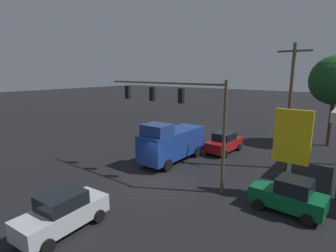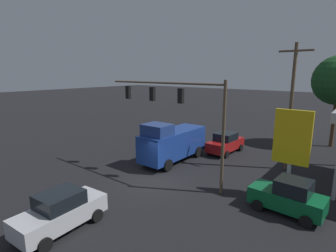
{
  "view_description": "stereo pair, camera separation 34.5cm",
  "coord_description": "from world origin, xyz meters",
  "px_view_note": "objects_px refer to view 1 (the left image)",
  "views": [
    {
      "loc": [
        -11.35,
        12.97,
        7.61
      ],
      "look_at": [
        0.0,
        -2.0,
        3.72
      ],
      "focal_mm": 28.0,
      "sensor_mm": 36.0,
      "label": 1
    },
    {
      "loc": [
        -11.63,
        12.76,
        7.61
      ],
      "look_at": [
        0.0,
        -2.0,
        3.72
      ],
      "focal_mm": 28.0,
      "sensor_mm": 36.0,
      "label": 2
    }
  ],
  "objects_px": {
    "delivery_truck": "(171,142)",
    "hatchback_crossing": "(289,196)",
    "utility_pole": "(290,105)",
    "price_sign": "(292,140)",
    "traffic_signal_assembly": "(176,105)",
    "street_tree": "(336,80)",
    "sedan_far": "(63,212)",
    "sedan_waiting": "(224,142)"
  },
  "relations": [
    {
      "from": "delivery_truck",
      "to": "hatchback_crossing",
      "type": "relative_size",
      "value": 1.75
    },
    {
      "from": "utility_pole",
      "to": "price_sign",
      "type": "bearing_deg",
      "value": 105.45
    },
    {
      "from": "traffic_signal_assembly",
      "to": "street_tree",
      "type": "bearing_deg",
      "value": -114.5
    },
    {
      "from": "traffic_signal_assembly",
      "to": "hatchback_crossing",
      "type": "xyz_separation_m",
      "value": [
        -7.61,
        -0.11,
        -4.47
      ]
    },
    {
      "from": "hatchback_crossing",
      "to": "delivery_truck",
      "type": "bearing_deg",
      "value": -12.28
    },
    {
      "from": "sedan_far",
      "to": "street_tree",
      "type": "distance_m",
      "value": 27.19
    },
    {
      "from": "sedan_waiting",
      "to": "delivery_truck",
      "type": "distance_m",
      "value": 5.81
    },
    {
      "from": "sedan_waiting",
      "to": "hatchback_crossing",
      "type": "relative_size",
      "value": 1.15
    },
    {
      "from": "traffic_signal_assembly",
      "to": "hatchback_crossing",
      "type": "bearing_deg",
      "value": -179.16
    },
    {
      "from": "utility_pole",
      "to": "hatchback_crossing",
      "type": "bearing_deg",
      "value": 105.27
    },
    {
      "from": "price_sign",
      "to": "street_tree",
      "type": "distance_m",
      "value": 15.17
    },
    {
      "from": "sedan_waiting",
      "to": "street_tree",
      "type": "xyz_separation_m",
      "value": [
        -7.71,
        -8.69,
        5.82
      ]
    },
    {
      "from": "utility_pole",
      "to": "hatchback_crossing",
      "type": "relative_size",
      "value": 2.5
    },
    {
      "from": "sedan_far",
      "to": "hatchback_crossing",
      "type": "height_order",
      "value": "hatchback_crossing"
    },
    {
      "from": "traffic_signal_assembly",
      "to": "hatchback_crossing",
      "type": "relative_size",
      "value": 2.53
    },
    {
      "from": "utility_pole",
      "to": "sedan_waiting",
      "type": "bearing_deg",
      "value": -10.59
    },
    {
      "from": "utility_pole",
      "to": "sedan_waiting",
      "type": "height_order",
      "value": "utility_pole"
    },
    {
      "from": "utility_pole",
      "to": "delivery_truck",
      "type": "relative_size",
      "value": 1.43
    },
    {
      "from": "sedan_far",
      "to": "delivery_truck",
      "type": "xyz_separation_m",
      "value": [
        1.79,
        -11.3,
        0.74
      ]
    },
    {
      "from": "price_sign",
      "to": "delivery_truck",
      "type": "xyz_separation_m",
      "value": [
        9.62,
        -0.94,
        -1.97
      ]
    },
    {
      "from": "sedan_waiting",
      "to": "sedan_far",
      "type": "relative_size",
      "value": 0.99
    },
    {
      "from": "price_sign",
      "to": "hatchback_crossing",
      "type": "height_order",
      "value": "price_sign"
    },
    {
      "from": "street_tree",
      "to": "delivery_truck",
      "type": "bearing_deg",
      "value": 53.83
    },
    {
      "from": "utility_pole",
      "to": "hatchback_crossing",
      "type": "height_order",
      "value": "utility_pole"
    },
    {
      "from": "traffic_signal_assembly",
      "to": "utility_pole",
      "type": "height_order",
      "value": "utility_pole"
    },
    {
      "from": "sedan_waiting",
      "to": "sedan_far",
      "type": "height_order",
      "value": "same"
    },
    {
      "from": "utility_pole",
      "to": "street_tree",
      "type": "distance_m",
      "value": 10.09
    },
    {
      "from": "traffic_signal_assembly",
      "to": "sedan_waiting",
      "type": "xyz_separation_m",
      "value": [
        0.04,
        -8.13,
        -4.46
      ]
    },
    {
      "from": "sedan_waiting",
      "to": "traffic_signal_assembly",
      "type": "bearing_deg",
      "value": 2.95
    },
    {
      "from": "price_sign",
      "to": "street_tree",
      "type": "xyz_separation_m",
      "value": [
        -0.55,
        -14.84,
        3.11
      ]
    },
    {
      "from": "delivery_truck",
      "to": "sedan_far",
      "type": "bearing_deg",
      "value": 9.17
    },
    {
      "from": "hatchback_crossing",
      "to": "traffic_signal_assembly",
      "type": "bearing_deg",
      "value": 4.06
    },
    {
      "from": "sedan_waiting",
      "to": "delivery_truck",
      "type": "relative_size",
      "value": 0.66
    },
    {
      "from": "traffic_signal_assembly",
      "to": "street_tree",
      "type": "xyz_separation_m",
      "value": [
        -7.67,
        -16.82,
        1.36
      ]
    },
    {
      "from": "utility_pole",
      "to": "traffic_signal_assembly",
      "type": "bearing_deg",
      "value": 50.98
    },
    {
      "from": "price_sign",
      "to": "sedan_waiting",
      "type": "relative_size",
      "value": 1.22
    },
    {
      "from": "traffic_signal_assembly",
      "to": "sedan_waiting",
      "type": "bearing_deg",
      "value": -89.71
    },
    {
      "from": "street_tree",
      "to": "hatchback_crossing",
      "type": "bearing_deg",
      "value": 89.81
    },
    {
      "from": "traffic_signal_assembly",
      "to": "delivery_truck",
      "type": "xyz_separation_m",
      "value": [
        2.5,
        -2.91,
        -3.72
      ]
    },
    {
      "from": "traffic_signal_assembly",
      "to": "utility_pole",
      "type": "distance_m",
      "value": 9.08
    },
    {
      "from": "hatchback_crossing",
      "to": "street_tree",
      "type": "xyz_separation_m",
      "value": [
        -0.06,
        -16.71,
        5.82
      ]
    },
    {
      "from": "traffic_signal_assembly",
      "to": "sedan_far",
      "type": "xyz_separation_m",
      "value": [
        0.71,
        8.39,
        -4.46
      ]
    }
  ]
}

